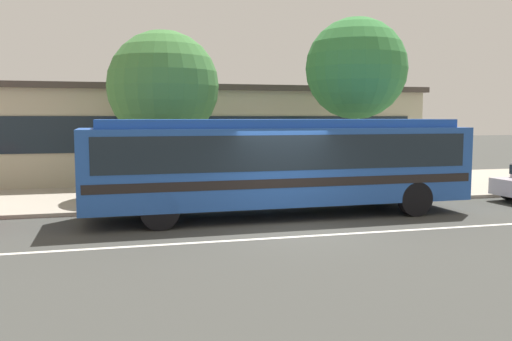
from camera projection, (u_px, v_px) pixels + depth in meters
The scene contains 10 objects.
ground_plane at pixel (292, 230), 13.78m from camera, with size 120.00×120.00×0.00m, color #3C3D39.
sidewalk_slab at pixel (231, 190), 20.85m from camera, with size 60.00×8.00×0.12m, color #A4998A.
lane_stripe_center at pixel (302, 236), 13.01m from camera, with size 56.00×0.16×0.01m, color silver.
transit_bus at pixel (280, 160), 15.63m from camera, with size 11.11×2.70×2.79m.
pedestrian_waiting_near_sign at pixel (216, 172), 17.95m from camera, with size 0.47×0.47×1.57m.
pedestrian_walking_along_curb at pixel (247, 171), 17.50m from camera, with size 0.42×0.42×1.70m.
bus_stop_sign at pixel (389, 148), 18.58m from camera, with size 0.08×0.44×2.66m.
street_tree_near_stop at pixel (163, 87), 18.99m from camera, with size 3.90×3.90×5.75m.
street_tree_mid_block at pixel (356, 69), 20.08m from camera, with size 3.76×3.76×6.40m.
station_building at pixel (201, 133), 25.78m from camera, with size 19.70×7.48×4.20m.
Camera 1 is at (-4.35, -12.87, 2.86)m, focal length 38.04 mm.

